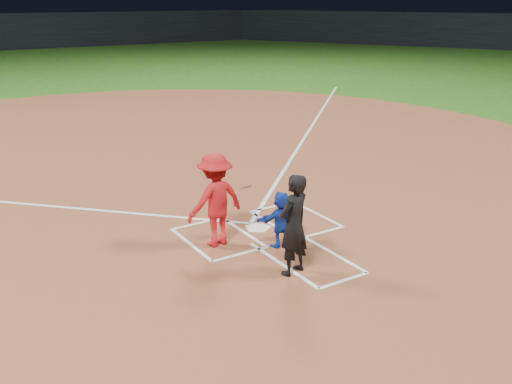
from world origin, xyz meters
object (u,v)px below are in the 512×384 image
home_plate (258,228)px  batter_at_plate (215,200)px  catcher (281,219)px  umpire (294,225)px

home_plate → batter_at_plate: size_ratio=0.32×
catcher → batter_at_plate: bearing=-41.2°
catcher → batter_at_plate: 1.34m
home_plate → batter_at_plate: 1.49m
umpire → batter_at_plate: bearing=-88.7°
home_plate → batter_at_plate: batter_at_plate is taller
catcher → batter_at_plate: batter_at_plate is taller
home_plate → umpire: (-0.58, -2.07, 0.91)m
catcher → umpire: (-0.49, -1.09, 0.36)m
umpire → catcher: bearing=-130.1°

